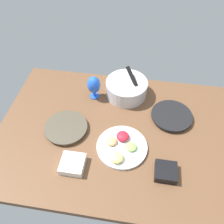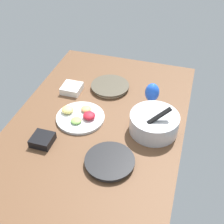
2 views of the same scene
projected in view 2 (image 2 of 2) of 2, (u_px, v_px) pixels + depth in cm
name	position (u px, v px, depth cm)	size (l,w,h in cm)	color
ground_plane	(97.00, 125.00, 182.37)	(160.00, 104.00, 4.00)	brown
dinner_plate_left	(110.00, 87.00, 207.75)	(26.64, 26.64, 2.86)	beige
dinner_plate_right	(110.00, 161.00, 155.83)	(26.57, 26.57, 2.96)	#4C4C51
mixing_bowl	(154.00, 123.00, 172.19)	(28.64, 28.64, 18.56)	silver
fruit_platter	(80.00, 116.00, 183.31)	(29.85, 29.85, 5.45)	silver
hurricane_glass_blue	(152.00, 93.00, 186.48)	(9.05, 9.05, 17.49)	blue
square_bowl_black	(42.00, 139.00, 166.72)	(11.73, 11.73, 4.67)	black
square_bowl_white	(72.00, 88.00, 204.45)	(12.91, 12.91, 4.67)	white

